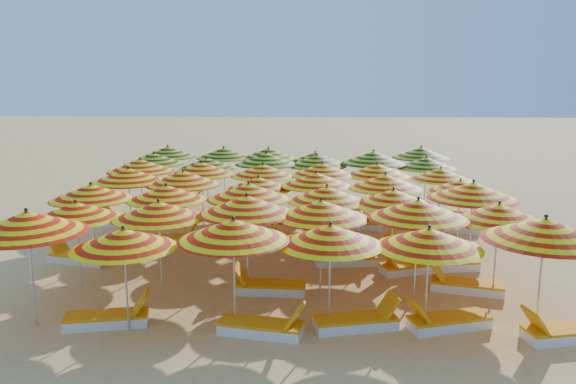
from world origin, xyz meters
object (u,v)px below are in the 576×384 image
at_px(umbrella_6, 76,210).
at_px(lounger_1, 263,327).
at_px(umbrella_28, 377,170).
at_px(lounger_17, 453,226).
at_px(umbrella_22, 385,181).
at_px(lounger_0, 109,318).
at_px(umbrella_11, 499,213).
at_px(lounger_20, 436,211).
at_px(umbrella_15, 327,194).
at_px(umbrella_21, 316,179).
at_px(umbrella_25, 202,168).
at_px(umbrella_37, 224,153).
at_px(umbrella_7, 159,210).
at_px(umbrella_24, 140,165).
at_px(umbrella_16, 393,197).
at_px(umbrella_40, 371,158).
at_px(lounger_18, 251,211).
at_px(umbrella_26, 263,170).
at_px(lounger_15, 339,224).
at_px(umbrella_33, 317,160).
at_px(lounger_14, 126,221).
at_px(umbrella_17, 473,191).
at_px(umbrella_20, 258,183).
at_px(umbrella_39, 315,157).
at_px(umbrella_1, 124,239).
at_px(lounger_23, 356,202).
at_px(umbrella_31, 207,163).
at_px(umbrella_32, 266,159).
at_px(umbrella_8, 247,205).
at_px(umbrella_38, 268,153).
at_px(lounger_5, 268,287).
at_px(lounger_22, 257,200).
at_px(umbrella_18, 128,175).
at_px(lounger_12, 297,238).
at_px(umbrella_23, 460,186).
at_px(lounger_4, 564,332).
at_px(umbrella_14, 249,191).
at_px(lounger_19, 388,213).
at_px(lounger_11, 171,239).
at_px(umbrella_19, 183,178).
at_px(lounger_7, 78,257).
at_px(umbrella_29, 441,174).
at_px(lounger_9, 410,267).
at_px(umbrella_5, 545,229).
at_px(lounger_8, 347,259).
at_px(umbrella_30, 154,159).
at_px(lounger_3, 447,321).
at_px(lounger_10, 445,264).
at_px(lounger_13, 367,244).
at_px(umbrella_41, 421,153).
at_px(umbrella_35, 426,163).
at_px(lounger_2, 358,321).
at_px(umbrella_10, 418,209).
at_px(umbrella_3, 330,235).

bearing_deg(umbrella_6, lounger_1, -26.59).
relative_size(umbrella_28, lounger_17, 1.29).
height_order(umbrella_22, lounger_0, umbrella_22).
bearing_deg(umbrella_11, lounger_20, 86.99).
bearing_deg(umbrella_15, umbrella_21, 97.16).
bearing_deg(umbrella_25, umbrella_37, 87.97).
xyz_separation_m(umbrella_7, umbrella_24, (-2.29, 6.24, 0.10)).
relative_size(umbrella_11, umbrella_16, 0.93).
height_order(umbrella_40, lounger_18, umbrella_40).
bearing_deg(umbrella_26, lounger_15, 4.54).
bearing_deg(umbrella_33, lounger_14, -165.18).
bearing_deg(umbrella_17, umbrella_20, 157.92).
bearing_deg(umbrella_39, umbrella_15, -88.41).
relative_size(umbrella_1, lounger_23, 1.47).
bearing_deg(umbrella_31, umbrella_32, -2.23).
height_order(umbrella_8, umbrella_28, umbrella_8).
height_order(umbrella_31, umbrella_38, umbrella_38).
bearing_deg(umbrella_22, lounger_5, -130.84).
height_order(umbrella_6, lounger_22, umbrella_6).
distance_m(umbrella_18, lounger_12, 5.59).
xyz_separation_m(umbrella_23, lounger_4, (0.52, -6.20, -1.77)).
relative_size(umbrella_14, umbrella_32, 0.84).
xyz_separation_m(umbrella_6, lounger_18, (3.42, 7.74, -1.84)).
distance_m(umbrella_11, lounger_22, 12.08).
bearing_deg(lounger_19, lounger_11, -172.80).
height_order(lounger_17, lounger_19, same).
bearing_deg(lounger_4, umbrella_19, -46.40).
bearing_deg(umbrella_31, lounger_7, -114.83).
bearing_deg(umbrella_29, umbrella_22, -134.51).
bearing_deg(lounger_4, umbrella_8, -31.74).
bearing_deg(lounger_9, umbrella_39, -91.81).
bearing_deg(umbrella_5, umbrella_31, 129.92).
bearing_deg(umbrella_8, lounger_22, 93.96).
xyz_separation_m(lounger_15, lounger_22, (-3.21, 3.85, 0.00)).
xyz_separation_m(lounger_8, lounger_9, (1.64, -0.60, 0.00)).
distance_m(umbrella_30, lounger_11, 4.85).
height_order(lounger_1, lounger_3, same).
xyz_separation_m(umbrella_20, lounger_10, (5.27, -2.25, -1.78)).
relative_size(umbrella_26, lounger_13, 1.59).
distance_m(umbrella_41, lounger_0, 14.84).
bearing_deg(umbrella_35, umbrella_6, -141.88).
distance_m(umbrella_17, umbrella_18, 10.17).
bearing_deg(umbrella_11, umbrella_41, 89.35).
distance_m(umbrella_6, umbrella_23, 10.86).
xyz_separation_m(umbrella_23, lounger_2, (-3.53, -5.83, -1.77)).
relative_size(umbrella_10, umbrella_23, 1.24).
xyz_separation_m(umbrella_1, umbrella_29, (8.13, 8.16, -0.02)).
bearing_deg(umbrella_10, lounger_19, 86.62).
xyz_separation_m(umbrella_3, umbrella_33, (-0.14, 9.87, 0.09)).
xyz_separation_m(umbrella_40, lounger_10, (1.18, -8.08, -1.78)).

